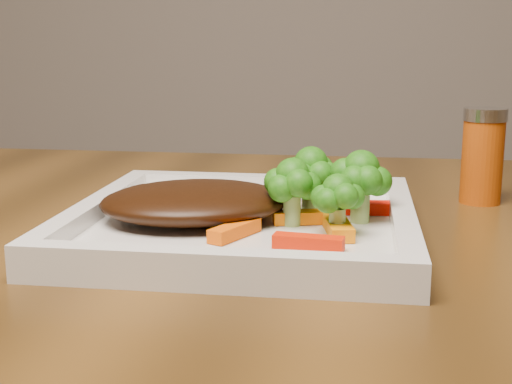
# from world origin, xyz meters

# --- Properties ---
(plate) EXTENTS (0.27, 0.27, 0.01)m
(plate) POSITION_xyz_m (-0.33, 0.16, 0.76)
(plate) COLOR silver
(plate) RESTS_ON dining_table
(steak) EXTENTS (0.18, 0.16, 0.03)m
(steak) POSITION_xyz_m (-0.37, 0.16, 0.78)
(steak) COLOR black
(steak) RESTS_ON plate
(broccoli_0) EXTENTS (0.07, 0.07, 0.07)m
(broccoli_0) POSITION_xyz_m (-0.27, 0.19, 0.80)
(broccoli_0) COLOR #206C12
(broccoli_0) RESTS_ON plate
(broccoli_1) EXTENTS (0.06, 0.06, 0.06)m
(broccoli_1) POSITION_xyz_m (-0.23, 0.17, 0.79)
(broccoli_1) COLOR #187313
(broccoli_1) RESTS_ON plate
(broccoli_2) EXTENTS (0.05, 0.05, 0.06)m
(broccoli_2) POSITION_xyz_m (-0.25, 0.13, 0.79)
(broccoli_2) COLOR #106311
(broccoli_2) RESTS_ON plate
(broccoli_3) EXTENTS (0.05, 0.05, 0.06)m
(broccoli_3) POSITION_xyz_m (-0.29, 0.15, 0.79)
(broccoli_3) COLOR #146611
(broccoli_3) RESTS_ON plate
(carrot_0) EXTENTS (0.05, 0.02, 0.01)m
(carrot_0) POSITION_xyz_m (-0.27, 0.09, 0.77)
(carrot_0) COLOR red
(carrot_0) RESTS_ON plate
(carrot_2) EXTENTS (0.03, 0.05, 0.01)m
(carrot_2) POSITION_xyz_m (-0.32, 0.11, 0.77)
(carrot_2) COLOR #F45903
(carrot_2) RESTS_ON plate
(carrot_3) EXTENTS (0.06, 0.02, 0.01)m
(carrot_3) POSITION_xyz_m (-0.22, 0.20, 0.77)
(carrot_3) COLOR #FF1304
(carrot_3) RESTS_ON plate
(carrot_4) EXTENTS (0.04, 0.05, 0.01)m
(carrot_4) POSITION_xyz_m (-0.31, 0.22, 0.77)
(carrot_4) COLOR #FF4804
(carrot_4) RESTS_ON plate
(carrot_5) EXTENTS (0.03, 0.07, 0.01)m
(carrot_5) POSITION_xyz_m (-0.25, 0.14, 0.77)
(carrot_5) COLOR orange
(carrot_5) RESTS_ON plate
(carrot_6) EXTENTS (0.05, 0.03, 0.01)m
(carrot_6) POSITION_xyz_m (-0.28, 0.16, 0.77)
(carrot_6) COLOR orange
(carrot_6) RESTS_ON plate
(spice_shaker) EXTENTS (0.05, 0.05, 0.09)m
(spice_shaker) POSITION_xyz_m (-0.12, 0.31, 0.80)
(spice_shaker) COLOR #A84209
(spice_shaker) RESTS_ON dining_table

